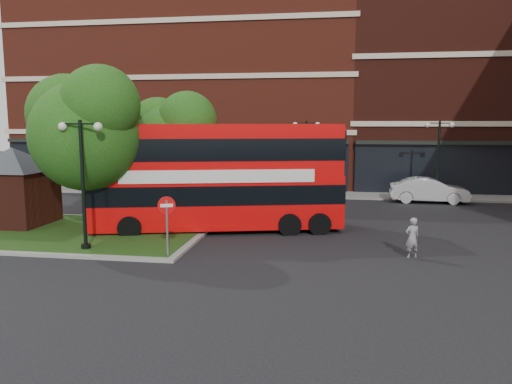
% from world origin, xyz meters
% --- Properties ---
extents(ground, '(120.00, 120.00, 0.00)m').
position_xyz_m(ground, '(0.00, 0.00, 0.00)').
color(ground, black).
rests_on(ground, ground).
extents(pavement_far, '(44.00, 3.00, 0.12)m').
position_xyz_m(pavement_far, '(0.00, 16.50, 0.06)').
color(pavement_far, slate).
rests_on(pavement_far, ground).
extents(terrace_far_left, '(26.00, 12.00, 14.00)m').
position_xyz_m(terrace_far_left, '(-8.00, 24.00, 7.00)').
color(terrace_far_left, maroon).
rests_on(terrace_far_left, ground).
extents(terrace_far_right, '(18.00, 12.00, 16.00)m').
position_xyz_m(terrace_far_right, '(14.00, 24.00, 8.00)').
color(terrace_far_right, '#471911').
rests_on(terrace_far_right, ground).
extents(traffic_island, '(12.60, 7.60, 0.15)m').
position_xyz_m(traffic_island, '(-8.00, 3.00, 0.07)').
color(traffic_island, gray).
rests_on(traffic_island, ground).
extents(kiosk, '(6.51, 6.51, 3.60)m').
position_xyz_m(kiosk, '(-11.00, 4.00, 2.32)').
color(kiosk, '#471911').
rests_on(kiosk, traffic_island).
extents(tree_island_west, '(5.40, 4.71, 7.21)m').
position_xyz_m(tree_island_west, '(-6.60, 2.58, 4.79)').
color(tree_island_west, '#2D2116').
rests_on(tree_island_west, ground).
extents(tree_island_east, '(4.46, 3.90, 6.29)m').
position_xyz_m(tree_island_east, '(-3.58, 5.06, 4.24)').
color(tree_island_east, '#2D2116').
rests_on(tree_island_east, ground).
extents(lamp_island, '(1.72, 0.36, 5.00)m').
position_xyz_m(lamp_island, '(-5.50, 0.20, 2.83)').
color(lamp_island, black).
rests_on(lamp_island, ground).
extents(lamp_far_left, '(1.72, 0.36, 5.00)m').
position_xyz_m(lamp_far_left, '(2.00, 14.50, 2.83)').
color(lamp_far_left, black).
rests_on(lamp_far_left, ground).
extents(lamp_far_right, '(1.72, 0.36, 5.00)m').
position_xyz_m(lamp_far_right, '(10.00, 14.50, 2.83)').
color(lamp_far_right, black).
rests_on(lamp_far_right, ground).
extents(bus, '(11.38, 5.20, 4.24)m').
position_xyz_m(bus, '(-1.40, 4.71, 2.78)').
color(bus, red).
rests_on(bus, ground).
extents(woman, '(0.64, 0.54, 1.49)m').
position_xyz_m(woman, '(6.66, 1.29, 0.75)').
color(woman, gray).
rests_on(woman, ground).
extents(car_silver, '(3.99, 1.99, 1.30)m').
position_xyz_m(car_silver, '(-6.06, 14.50, 0.65)').
color(car_silver, '#B1B4B9').
rests_on(car_silver, ground).
extents(car_white, '(4.72, 1.82, 1.53)m').
position_xyz_m(car_white, '(9.56, 14.50, 0.77)').
color(car_white, silver).
rests_on(car_white, ground).
extents(no_entry_sign, '(0.60, 0.29, 2.29)m').
position_xyz_m(no_entry_sign, '(-2.08, -0.29, 1.63)').
color(no_entry_sign, slate).
rests_on(no_entry_sign, ground).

